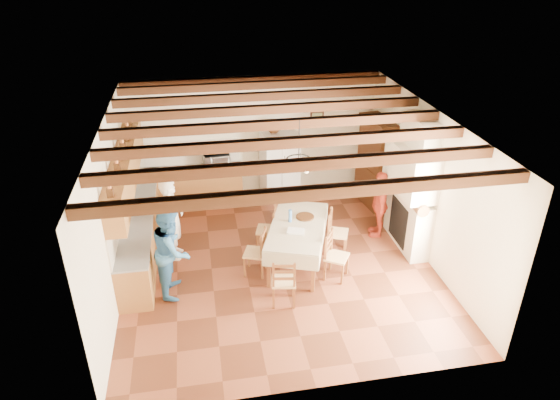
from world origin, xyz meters
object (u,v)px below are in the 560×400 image
object	(u,v)px
chair_end_far	(304,210)
person_woman_red	(379,204)
chair_right_far	(338,232)
hutch	(376,162)
chair_left_far	(267,229)
dining_table	(297,229)
person_woman_blue	(172,250)
refrigerator	(280,165)
chair_end_near	(284,280)
chair_right_near	(337,256)
chair_left_near	(255,252)
person_man	(173,219)
microwave	(217,160)

from	to	relation	value
chair_end_far	person_woman_red	bearing A→B (deg)	1.69
chair_end_far	person_woman_red	world-z (taller)	person_woman_red
chair_right_far	hutch	bearing A→B (deg)	-14.15
chair_left_far	dining_table	bearing A→B (deg)	56.34
person_woman_blue	refrigerator	bearing A→B (deg)	-30.73
refrigerator	chair_end_near	xyz separation A→B (m)	(-0.66, -4.12, -0.37)
chair_right_near	person_woman_red	bearing A→B (deg)	-11.65
dining_table	chair_right_near	size ratio (longest dim) A/B	2.30
hutch	chair_end_near	bearing A→B (deg)	-137.62
refrigerator	dining_table	size ratio (longest dim) A/B	0.77
chair_left_near	refrigerator	bearing A→B (deg)	-178.42
hutch	person_man	bearing A→B (deg)	-169.76
hutch	microwave	distance (m)	3.82
chair_left_near	chair_left_far	size ratio (longest dim) A/B	1.00
chair_right_near	chair_end_near	size ratio (longest dim) A/B	1.00
person_man	person_woman_blue	world-z (taller)	person_woman_blue
chair_end_near	microwave	distance (m)	4.34
person_woman_blue	person_man	bearing A→B (deg)	6.30
hutch	microwave	bearing A→B (deg)	160.16
chair_right_near	chair_end_far	bearing A→B (deg)	39.13
microwave	person_woman_red	bearing A→B (deg)	-41.88
dining_table	person_woman_blue	size ratio (longest dim) A/B	1.27
dining_table	person_man	distance (m)	2.49
dining_table	chair_right_far	world-z (taller)	chair_right_far
hutch	chair_right_near	distance (m)	3.36
person_woman_blue	microwave	xyz separation A→B (m)	(1.03, 3.50, 0.20)
chair_right_far	person_man	distance (m)	3.34
dining_table	microwave	size ratio (longest dim) A/B	3.64
chair_left_near	chair_left_far	distance (m)	0.88
chair_right_near	microwave	size ratio (longest dim) A/B	1.58
person_woman_red	microwave	world-z (taller)	person_woman_red
hutch	person_man	size ratio (longest dim) A/B	1.24
dining_table	chair_left_far	distance (m)	0.85
refrigerator	person_woman_blue	size ratio (longest dim) A/B	0.98
chair_left_near	chair_left_far	xyz separation A→B (m)	(0.35, 0.81, 0.00)
microwave	hutch	bearing A→B (deg)	-20.04
chair_right_far	person_man	world-z (taller)	person_man
dining_table	microwave	xyz separation A→B (m)	(-1.36, 3.02, 0.29)
person_woman_blue	chair_right_near	bearing A→B (deg)	-86.58
hutch	person_woman_red	distance (m)	1.53
chair_left_far	person_woman_blue	xyz separation A→B (m)	(-1.87, -1.08, 0.39)
chair_left_far	microwave	bearing A→B (deg)	-145.35
refrigerator	chair_left_far	world-z (taller)	refrigerator
person_woman_red	chair_left_far	bearing A→B (deg)	-70.86
chair_left_near	chair_end_far	size ratio (longest dim) A/B	1.00
chair_left_far	chair_end_near	size ratio (longest dim) A/B	1.00
chair_right_near	chair_left_far	bearing A→B (deg)	75.63
hutch	person_woman_blue	size ratio (longest dim) A/B	1.24
dining_table	chair_left_near	size ratio (longest dim) A/B	2.30
chair_left_far	chair_end_far	world-z (taller)	same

